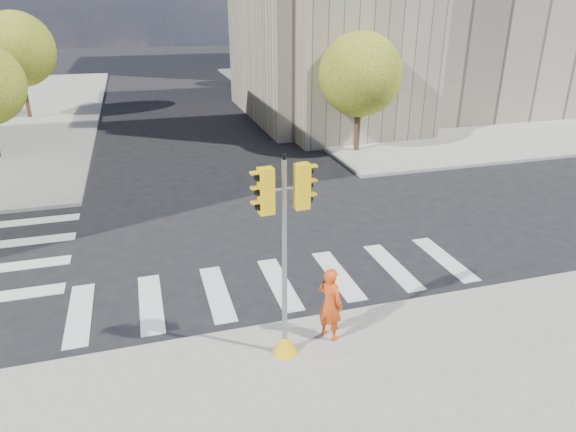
# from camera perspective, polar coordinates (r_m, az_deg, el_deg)

# --- Properties ---
(ground) EXTENTS (160.00, 160.00, 0.00)m
(ground) POSITION_cam_1_polar(r_m,az_deg,el_deg) (16.60, -2.49, -4.13)
(ground) COLOR black
(ground) RESTS_ON ground
(sidewalk_far_right) EXTENTS (28.00, 40.00, 0.15)m
(sidewalk_far_right) POSITION_cam_1_polar(r_m,az_deg,el_deg) (47.30, 13.93, 13.23)
(sidewalk_far_right) COLOR gray
(sidewalk_far_right) RESTS_ON ground
(civic_building) EXTENTS (26.00, 16.00, 19.39)m
(civic_building) POSITION_cam_1_polar(r_m,az_deg,el_deg) (38.54, 14.26, 21.90)
(civic_building) COLOR gray
(civic_building) RESTS_ON ground
(tree_lw_far) EXTENTS (4.80, 4.80, 6.95)m
(tree_lw_far) POSITION_cam_1_polar(r_m,az_deg,el_deg) (39.11, -27.92, 16.04)
(tree_lw_far) COLOR #382616
(tree_lw_far) RESTS_ON ground
(tree_re_near) EXTENTS (4.20, 4.20, 6.16)m
(tree_re_near) POSITION_cam_1_polar(r_m,az_deg,el_deg) (26.95, 8.04, 15.29)
(tree_re_near) COLOR #382616
(tree_re_near) RESTS_ON ground
(tree_re_mid) EXTENTS (4.60, 4.60, 6.66)m
(tree_re_mid) POSITION_cam_1_polar(r_m,az_deg,el_deg) (38.12, 0.36, 18.16)
(tree_re_mid) COLOR #382616
(tree_re_mid) RESTS_ON ground
(tree_re_far) EXTENTS (4.00, 4.00, 5.88)m
(tree_re_far) POSITION_cam_1_polar(r_m,az_deg,el_deg) (49.73, -3.86, 18.68)
(tree_re_far) COLOR #382616
(tree_re_far) RESTS_ON ground
(lamp_near) EXTENTS (0.35, 0.18, 8.11)m
(lamp_near) POSITION_cam_1_polar(r_m,az_deg,el_deg) (30.74, 5.83, 17.31)
(lamp_near) COLOR black
(lamp_near) RESTS_ON sidewalk_far_right
(lamp_far) EXTENTS (0.35, 0.18, 8.11)m
(lamp_far) POSITION_cam_1_polar(r_m,az_deg,el_deg) (43.99, -1.37, 19.09)
(lamp_far) COLOR black
(lamp_far) RESTS_ON sidewalk_far_right
(traffic_signal) EXTENTS (1.08, 0.56, 4.67)m
(traffic_signal) POSITION_cam_1_polar(r_m,az_deg,el_deg) (10.95, -0.39, -6.71)
(traffic_signal) COLOR yellow
(traffic_signal) RESTS_ON sidewalk_near
(photographer) EXTENTS (0.73, 0.80, 1.83)m
(photographer) POSITION_cam_1_polar(r_m,az_deg,el_deg) (12.07, 4.71, -9.67)
(photographer) COLOR #D94814
(photographer) RESTS_ON sidewalk_near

